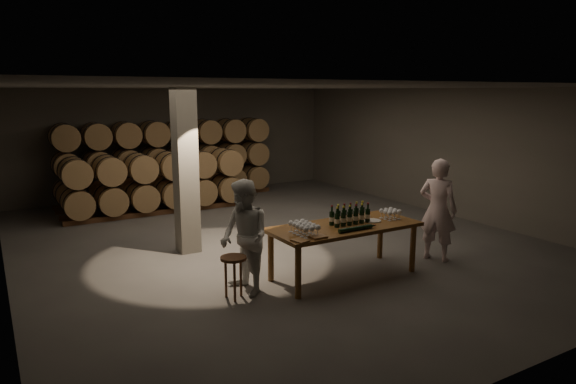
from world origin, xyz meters
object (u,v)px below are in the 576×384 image
person_woman (245,238)px  stool (233,264)px  notebook_near (318,237)px  tasting_table (344,231)px  person_man (438,210)px  plate (373,221)px  bottle_cluster (350,217)px

person_woman → stool: bearing=-70.2°
notebook_near → person_woman: (-0.97, 0.58, -0.01)m
tasting_table → person_man: (2.03, -0.17, 0.16)m
stool → tasting_table: bearing=-2.0°
notebook_near → person_woman: 1.13m
person_man → person_woman: size_ratio=1.06×
plate → bottle_cluster: bearing=172.6°
person_woman → tasting_table: bearing=80.8°
bottle_cluster → plate: 0.47m
tasting_table → plate: (0.59, -0.03, 0.11)m
stool → person_man: bearing=-3.3°
plate → notebook_near: bearing=-164.9°
tasting_table → bottle_cluster: size_ratio=3.53×
bottle_cluster → person_man: (1.89, -0.19, -0.06)m
tasting_table → plate: bearing=-3.0°
plate → person_man: person_man is taller
tasting_table → bottle_cluster: 0.27m
plate → notebook_near: notebook_near is taller
plate → stool: plate is taller
bottle_cluster → plate: bottle_cluster is taller
bottle_cluster → stool: 2.21m
bottle_cluster → person_woman: 1.93m
bottle_cluster → notebook_near: (-0.94, -0.44, -0.11)m
stool → plate: bearing=-2.2°
stool → person_woman: (0.24, 0.11, 0.36)m
tasting_table → notebook_near: notebook_near is taller
bottle_cluster → stool: size_ratio=1.11×
plate → person_woman: person_woman is taller
tasting_table → person_woman: size_ratio=1.44×
stool → person_man: person_man is taller
person_man → person_woman: 3.82m
bottle_cluster → plate: (0.45, -0.06, -0.11)m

